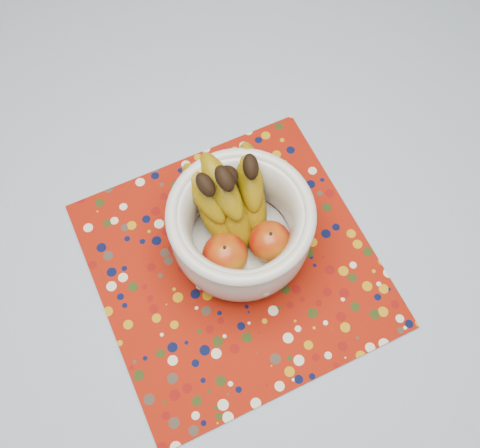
# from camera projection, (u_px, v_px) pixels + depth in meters

# --- Properties ---
(table) EXTENTS (1.20, 1.20, 0.75)m
(table) POSITION_uv_depth(u_px,v_px,m) (211.00, 233.00, 1.05)
(table) COLOR brown
(table) RESTS_ON ground
(tablecloth) EXTENTS (1.32, 1.32, 0.01)m
(tablecloth) POSITION_uv_depth(u_px,v_px,m) (209.00, 215.00, 0.98)
(tablecloth) COLOR #667AAA
(tablecloth) RESTS_ON table
(placemat) EXTENTS (0.52, 0.52, 0.00)m
(placemat) POSITION_uv_depth(u_px,v_px,m) (234.00, 264.00, 0.93)
(placemat) COLOR maroon
(placemat) RESTS_ON tablecloth
(fruit_bowl) EXTENTS (0.22, 0.24, 0.19)m
(fruit_bowl) POSITION_uv_depth(u_px,v_px,m) (237.00, 219.00, 0.87)
(fruit_bowl) COLOR silver
(fruit_bowl) RESTS_ON placemat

